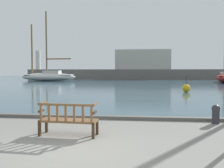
# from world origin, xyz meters

# --- Properties ---
(ground_plane) EXTENTS (160.00, 160.00, 0.00)m
(ground_plane) POSITION_xyz_m (0.00, 0.00, 0.00)
(ground_plane) COLOR gray
(harbor_water) EXTENTS (100.00, 80.00, 0.08)m
(harbor_water) POSITION_xyz_m (0.00, 44.00, 0.04)
(harbor_water) COLOR #385666
(harbor_water) RESTS_ON ground
(quay_edge_kerb) EXTENTS (40.00, 0.30, 0.12)m
(quay_edge_kerb) POSITION_xyz_m (0.00, 3.85, 0.06)
(quay_edge_kerb) COLOR #5B5954
(quay_edge_kerb) RESTS_ON ground
(park_bench) EXTENTS (1.63, 0.62, 0.92)m
(park_bench) POSITION_xyz_m (-0.50, 1.30, 0.47)
(park_bench) COLOR #3D2A19
(park_bench) RESTS_ON ground
(sailboat_outer_port) EXTENTS (9.96, 3.29, 12.08)m
(sailboat_outer_port) POSITION_xyz_m (-14.51, 36.76, 1.06)
(sailboat_outer_port) COLOR silver
(sailboat_outer_port) RESTS_ON harbor_water
(sailboat_centre_channel) EXTENTS (4.81, 9.17, 11.74)m
(sailboat_centre_channel) POSITION_xyz_m (14.40, 34.62, 0.96)
(sailboat_centre_channel) COLOR maroon
(sailboat_centre_channel) RESTS_ON harbor_water
(mooring_bollard) EXTENTS (0.29, 0.29, 0.65)m
(mooring_bollard) POSITION_xyz_m (4.07, 3.43, 0.36)
(mooring_bollard) COLOR #2D2D33
(mooring_bollard) RESTS_ON ground
(channel_buoy) EXTENTS (0.64, 0.64, 1.34)m
(channel_buoy) POSITION_xyz_m (5.25, 15.50, 0.41)
(channel_buoy) COLOR gold
(channel_buoy) RESTS_ON harbor_water
(far_breakwater) EXTENTS (45.88, 2.40, 6.35)m
(far_breakwater) POSITION_xyz_m (0.32, 47.89, 2.03)
(far_breakwater) COLOR #66605B
(far_breakwater) RESTS_ON ground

